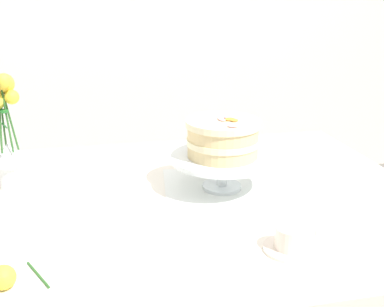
{
  "coord_description": "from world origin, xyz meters",
  "views": [
    {
      "loc": [
        -0.18,
        -1.11,
        1.26
      ],
      "look_at": [
        0.06,
        0.01,
        0.86
      ],
      "focal_mm": 42.77,
      "sensor_mm": 36.0,
      "label": 1
    }
  ],
  "objects": [
    {
      "name": "dining_table",
      "position": [
        0.0,
        -0.02,
        0.65
      ],
      "size": [
        1.4,
        1.0,
        0.74
      ],
      "color": "white",
      "rests_on": "ground"
    },
    {
      "name": "linen_napkin",
      "position": [
        0.15,
        0.03,
        0.74
      ],
      "size": [
        0.36,
        0.36,
        0.0
      ],
      "primitive_type": "cube",
      "rotation": [
        0.0,
        0.0,
        -0.12
      ],
      "color": "white",
      "rests_on": "dining_table"
    },
    {
      "name": "layer_cake",
      "position": [
        0.15,
        0.03,
        0.89
      ],
      "size": [
        0.2,
        0.2,
        0.11
      ],
      "color": "beige",
      "rests_on": "cake_stand"
    },
    {
      "name": "teacup",
      "position": [
        0.21,
        -0.32,
        0.76
      ],
      "size": [
        0.12,
        0.12,
        0.06
      ],
      "color": "silver",
      "rests_on": "dining_table"
    },
    {
      "name": "cake_stand",
      "position": [
        0.15,
        0.03,
        0.82
      ],
      "size": [
        0.29,
        0.29,
        0.1
      ],
      "color": "silver",
      "rests_on": "linen_napkin"
    },
    {
      "name": "flower_vase",
      "position": [
        -0.43,
        0.17,
        0.91
      ],
      "size": [
        0.09,
        0.1,
        0.34
      ],
      "color": "silver",
      "rests_on": "dining_table"
    },
    {
      "name": "fallen_rose",
      "position": [
        -0.37,
        -0.33,
        0.76
      ],
      "size": [
        0.11,
        0.1,
        0.05
      ],
      "color": "#2D6028",
      "rests_on": "dining_table"
    }
  ]
}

